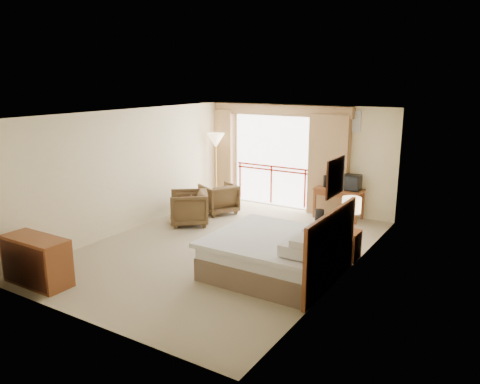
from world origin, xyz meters
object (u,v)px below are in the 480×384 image
Objects in this scene: armchair_far at (219,213)px; floor_lamp at (216,143)px; wastebasket at (319,215)px; table_lamp at (352,206)px; tv at (352,183)px; nightstand at (348,245)px; side_table at (188,202)px; desk at (340,195)px; dresser at (37,261)px; bed at (278,254)px; armchair_near at (189,224)px.

floor_lamp is (-0.68, 0.87, 1.64)m from armchair_far.
wastebasket is 3.47m from floor_lamp.
tv is (-0.79, 2.34, -0.10)m from table_lamp.
nightstand is at bearing -25.28° from floor_lamp.
nightstand is 4.05m from armchair_far.
table_lamp is 1.50× the size of tv.
nightstand is at bearing -84.44° from tv.
nightstand is 4.25m from side_table.
armchair_far is (-2.75, -1.19, -0.58)m from desk.
table_lamp reaches higher than dresser.
floor_lamp is (-4.52, 2.08, 0.61)m from table_lamp.
nightstand is 1.31× the size of tv.
bed is at bearing -28.40° from side_table.
dresser is at bearing -110.51° from desk.
tv is 1.52× the size of wastebasket.
table_lamp is at bearing 89.46° from nightstand.
armchair_far is (-3.84, 1.26, -0.27)m from nightstand.
tv is 3.39m from armchair_far.
side_table is at bearing -79.72° from floor_lamp.
table_lamp is 0.71× the size of armchair_near.
dresser is at bearing -137.00° from nightstand.
desk is (-0.28, 3.81, 0.21)m from bed.
table_lamp reaches higher than wastebasket.
desk reaches higher than armchair_near.
tv is at bearing 88.46° from armchair_near.
side_table is at bearing 151.60° from bed.
bed is at bearing -43.31° from floor_lamp.
dresser is at bearing -142.64° from bed.
bed is 3.83m from desk.
floor_lamp is at bearing 159.14° from armchair_near.
armchair_near is (-3.89, 0.10, -0.27)m from nightstand.
armchair_far is at bearing 87.02° from dresser.
armchair_near is (-3.11, -2.29, -0.93)m from tv.
bed is 3.42× the size of table_lamp.
table_lamp is 0.51× the size of dresser.
floor_lamp reaches higher than desk.
wastebasket is at bearing -118.07° from desk.
wastebasket is (-1.39, 1.92, -0.89)m from table_lamp.
bed reaches higher than side_table.
desk is 0.72m from wastebasket.
bed reaches higher than armchair_far.
bed is at bearing 36.49° from dresser.
nightstand is at bearing 42.66° from dresser.
floor_lamp is (-4.52, 2.13, 1.36)m from nightstand.
dresser reaches higher than nightstand.
bed is 7.80× the size of wastebasket.
armchair_far is at bearing 139.52° from armchair_near.
bed is at bearing -121.04° from nightstand.
side_table is at bearing 91.66° from dresser.
desk is 3.70m from armchair_near.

